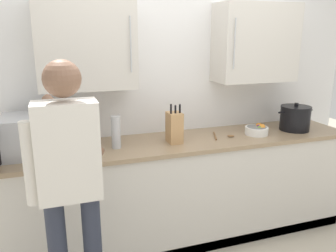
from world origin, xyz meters
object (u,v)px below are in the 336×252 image
(knife_block, at_px, (174,127))
(fruit_bowl, at_px, (257,130))
(thermos_flask, at_px, (116,132))
(person_figure, at_px, (69,181))
(stock_pot, at_px, (295,118))
(microwave_oven, at_px, (40,135))
(wooden_spoon, at_px, (223,136))

(knife_block, relative_size, fruit_bowl, 1.60)
(knife_block, xyz_separation_m, thermos_flask, (-0.49, 0.01, 0.00))
(fruit_bowl, xyz_separation_m, person_figure, (-1.67, -0.69, 0.04))
(knife_block, bearing_deg, person_figure, -141.29)
(knife_block, relative_size, stock_pot, 0.89)
(microwave_oven, bearing_deg, fruit_bowl, -2.63)
(knife_block, distance_m, stock_pot, 1.21)
(stock_pot, relative_size, person_figure, 0.22)
(wooden_spoon, bearing_deg, fruit_bowl, -4.81)
(microwave_oven, height_order, stock_pot, microwave_oven)
(thermos_flask, bearing_deg, microwave_oven, 174.21)
(microwave_oven, height_order, thermos_flask, microwave_oven)
(wooden_spoon, relative_size, thermos_flask, 0.81)
(fruit_bowl, bearing_deg, person_figure, -157.67)
(thermos_flask, bearing_deg, fruit_bowl, -1.22)
(thermos_flask, bearing_deg, knife_block, -0.59)
(microwave_oven, distance_m, person_figure, 0.79)
(wooden_spoon, distance_m, thermos_flask, 0.96)
(fruit_bowl, height_order, person_figure, person_figure)
(knife_block, distance_m, person_figure, 1.13)
(stock_pot, distance_m, person_figure, 2.21)
(person_figure, bearing_deg, fruit_bowl, 22.33)
(fruit_bowl, bearing_deg, thermos_flask, 178.78)
(thermos_flask, xyz_separation_m, fruit_bowl, (1.28, -0.03, -0.09))
(microwave_oven, bearing_deg, person_figure, -77.54)
(knife_block, bearing_deg, fruit_bowl, -1.61)
(knife_block, bearing_deg, thermos_flask, 179.41)
(microwave_oven, relative_size, wooden_spoon, 3.80)
(knife_block, xyz_separation_m, fruit_bowl, (0.79, -0.02, -0.09))
(microwave_oven, distance_m, stock_pot, 2.26)
(stock_pot, relative_size, thermos_flask, 1.43)
(knife_block, distance_m, fruit_bowl, 0.79)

